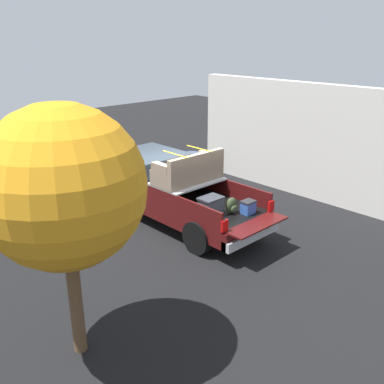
{
  "coord_description": "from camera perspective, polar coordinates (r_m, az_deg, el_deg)",
  "views": [
    {
      "loc": [
        -8.6,
        7.57,
        5.15
      ],
      "look_at": [
        -0.6,
        0.0,
        1.1
      ],
      "focal_mm": 39.99,
      "sensor_mm": 36.0,
      "label": 1
    }
  ],
  "objects": [
    {
      "name": "trash_can",
      "position": [
        16.29,
        -0.01,
        3.59
      ],
      "size": [
        0.6,
        0.6,
        0.98
      ],
      "color": "#3F4C66",
      "rests_on": "ground_plane"
    },
    {
      "name": "building_facade",
      "position": [
        14.84,
        14.02,
        6.84
      ],
      "size": [
        8.17,
        0.36,
        3.75
      ],
      "primitive_type": "cube",
      "color": "silver",
      "rests_on": "ground_plane"
    },
    {
      "name": "tree_background",
      "position": [
        6.71,
        -16.8,
        0.56
      ],
      "size": [
        2.55,
        2.55,
        4.28
      ],
      "color": "brown",
      "rests_on": "ground_plane"
    },
    {
      "name": "ground_plane",
      "position": [
        12.56,
        -1.89,
        -4.03
      ],
      "size": [
        40.0,
        40.0,
        0.0
      ],
      "primitive_type": "plane",
      "color": "black"
    },
    {
      "name": "pickup_truck",
      "position": [
        12.45,
        -3.08,
        0.55
      ],
      "size": [
        6.05,
        2.06,
        2.23
      ],
      "color": "#470F0F",
      "rests_on": "ground_plane"
    }
  ]
}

